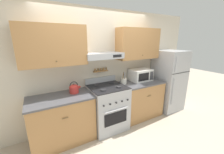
# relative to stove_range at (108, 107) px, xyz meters

# --- Properties ---
(ground_plane) EXTENTS (16.00, 16.00, 0.00)m
(ground_plane) POSITION_rel_stove_range_xyz_m (0.00, -0.30, -0.48)
(ground_plane) COLOR #B2A38E
(wall_back) EXTENTS (5.20, 0.46, 2.55)m
(wall_back) POSITION_rel_stove_range_xyz_m (-0.01, 0.33, 0.97)
(wall_back) COLOR beige
(wall_back) RESTS_ON ground_plane
(counter_left) EXTENTS (1.14, 0.67, 0.91)m
(counter_left) POSITION_rel_stove_range_xyz_m (-0.95, 0.04, -0.03)
(counter_left) COLOR #AD7A47
(counter_left) RESTS_ON ground_plane
(counter_right) EXTENTS (1.11, 0.67, 0.91)m
(counter_right) POSITION_rel_stove_range_xyz_m (0.93, 0.04, -0.03)
(counter_right) COLOR #AD7A47
(counter_right) RESTS_ON ground_plane
(stove_range) EXTENTS (0.75, 0.74, 1.09)m
(stove_range) POSITION_rel_stove_range_xyz_m (0.00, 0.00, 0.00)
(stove_range) COLOR #ADAFB5
(stove_range) RESTS_ON ground_plane
(refrigerator) EXTENTS (0.70, 0.75, 1.63)m
(refrigerator) POSITION_rel_stove_range_xyz_m (1.88, -0.01, 0.33)
(refrigerator) COLOR #ADAFB5
(refrigerator) RESTS_ON ground_plane
(tea_kettle) EXTENTS (0.23, 0.18, 0.23)m
(tea_kettle) POSITION_rel_stove_range_xyz_m (-0.67, 0.12, 0.51)
(tea_kettle) COLOR red
(tea_kettle) RESTS_ON counter_left
(microwave) EXTENTS (0.52, 0.40, 0.29)m
(microwave) POSITION_rel_stove_range_xyz_m (1.01, 0.14, 0.57)
(microwave) COLOR white
(microwave) RESTS_ON counter_right
(utensil_crock) EXTENTS (0.14, 0.14, 0.28)m
(utensil_crock) POSITION_rel_stove_range_xyz_m (0.49, 0.12, 0.49)
(utensil_crock) COLOR silver
(utensil_crock) RESTS_ON counter_right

